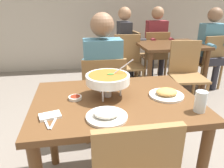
% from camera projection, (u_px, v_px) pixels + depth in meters
% --- Properties ---
extents(dining_table_main, '(1.12, 0.80, 0.78)m').
position_uv_depth(dining_table_main, '(116.00, 115.00, 1.51)').
color(dining_table_main, brown).
rests_on(dining_table_main, ground_plane).
extents(chair_diner_main, '(0.44, 0.44, 0.90)m').
position_uv_depth(chair_diner_main, '(103.00, 94.00, 2.19)').
color(chair_diner_main, olive).
rests_on(chair_diner_main, ground_plane).
extents(diner_main, '(0.40, 0.45, 1.31)m').
position_uv_depth(diner_main, '(102.00, 71.00, 2.13)').
color(diner_main, '#2D2D38').
rests_on(diner_main, ground_plane).
extents(curry_bowl, '(0.33, 0.30, 0.26)m').
position_uv_depth(curry_bowl, '(108.00, 79.00, 1.45)').
color(curry_bowl, silver).
rests_on(curry_bowl, dining_table_main).
extents(rice_plate, '(0.24, 0.24, 0.06)m').
position_uv_depth(rice_plate, '(107.00, 115.00, 1.21)').
color(rice_plate, white).
rests_on(rice_plate, dining_table_main).
extents(appetizer_plate, '(0.24, 0.24, 0.06)m').
position_uv_depth(appetizer_plate, '(166.00, 94.00, 1.49)').
color(appetizer_plate, white).
rests_on(appetizer_plate, dining_table_main).
extents(sauce_dish, '(0.09, 0.09, 0.02)m').
position_uv_depth(sauce_dish, '(75.00, 98.00, 1.45)').
color(sauce_dish, white).
rests_on(sauce_dish, dining_table_main).
extents(napkin_folded, '(0.14, 0.11, 0.02)m').
position_uv_depth(napkin_folded, '(50.00, 116.00, 1.22)').
color(napkin_folded, white).
rests_on(napkin_folded, dining_table_main).
extents(fork_utensil, '(0.06, 0.17, 0.01)m').
position_uv_depth(fork_utensil, '(45.00, 121.00, 1.18)').
color(fork_utensil, silver).
rests_on(fork_utensil, dining_table_main).
extents(spoon_utensil, '(0.04, 0.17, 0.01)m').
position_uv_depth(spoon_utensil, '(55.00, 121.00, 1.18)').
color(spoon_utensil, silver).
rests_on(spoon_utensil, dining_table_main).
extents(drink_glass, '(0.07, 0.07, 0.13)m').
position_uv_depth(drink_glass, '(200.00, 103.00, 1.27)').
color(drink_glass, silver).
rests_on(drink_glass, dining_table_main).
extents(dining_table_far, '(1.00, 0.80, 0.78)m').
position_uv_depth(dining_table_far, '(170.00, 53.00, 3.37)').
color(dining_table_far, '#51331C').
rests_on(dining_table_far, ground_plane).
extents(chair_bg_left, '(0.49, 0.49, 0.90)m').
position_uv_depth(chair_bg_left, '(209.00, 59.00, 3.47)').
color(chair_bg_left, olive).
rests_on(chair_bg_left, ground_plane).
extents(chair_bg_middle, '(0.47, 0.47, 0.90)m').
position_uv_depth(chair_bg_middle, '(155.00, 53.00, 3.87)').
color(chair_bg_middle, olive).
rests_on(chair_bg_middle, ground_plane).
extents(chair_bg_right, '(0.49, 0.49, 0.90)m').
position_uv_depth(chair_bg_right, '(129.00, 54.00, 3.84)').
color(chair_bg_right, olive).
rests_on(chair_bg_right, ground_plane).
extents(chair_bg_corner, '(0.48, 0.48, 0.90)m').
position_uv_depth(chair_bg_corner, '(186.00, 70.00, 2.92)').
color(chair_bg_corner, olive).
rests_on(chair_bg_corner, ground_plane).
extents(chair_bg_window, '(0.47, 0.47, 0.90)m').
position_uv_depth(chair_bg_window, '(128.00, 60.00, 3.42)').
color(chair_bg_window, olive).
rests_on(chair_bg_window, ground_plane).
extents(patron_bg_left, '(0.40, 0.45, 1.31)m').
position_uv_depth(patron_bg_left, '(212.00, 45.00, 3.39)').
color(patron_bg_left, '#2D2D38').
rests_on(patron_bg_left, ground_plane).
extents(patron_bg_middle, '(0.40, 0.45, 1.31)m').
position_uv_depth(patron_bg_middle, '(157.00, 39.00, 3.88)').
color(patron_bg_middle, '#2D2D38').
rests_on(patron_bg_middle, ground_plane).
extents(patron_bg_right, '(0.45, 0.40, 1.31)m').
position_uv_depth(patron_bg_right, '(126.00, 41.00, 3.72)').
color(patron_bg_right, '#2D2D38').
rests_on(patron_bg_right, ground_plane).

